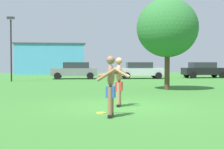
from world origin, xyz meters
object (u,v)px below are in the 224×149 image
object	(u,v)px
car_gray_mid_lot	(75,70)
player_with_cap	(110,83)
player_in_red	(119,80)
frisbee	(101,113)
car_black_far_end	(204,70)
tree_left_field	(167,28)
lamp_post	(11,41)
car_silver_near_post	(141,70)

from	to	relation	value
car_gray_mid_lot	player_with_cap	bearing A→B (deg)	-88.43
player_in_red	frisbee	xyz separation A→B (m)	(-0.79, -1.53, -0.91)
car_black_far_end	tree_left_field	world-z (taller)	tree_left_field
frisbee	lamp_post	bearing A→B (deg)	107.48
car_black_far_end	tree_left_field	bearing A→B (deg)	-120.29
car_gray_mid_lot	car_black_far_end	bearing A→B (deg)	1.72
frisbee	tree_left_field	bearing A→B (deg)	60.86
player_in_red	car_gray_mid_lot	bearing A→B (deg)	93.44
tree_left_field	player_in_red	bearing A→B (deg)	-119.53
player_with_cap	lamp_post	xyz separation A→B (m)	(-5.84, 18.62, 2.31)
player_in_red	car_silver_near_post	distance (m)	20.34
lamp_post	tree_left_field	world-z (taller)	lamp_post
car_silver_near_post	player_in_red	bearing A→B (deg)	-104.58
car_black_far_end	lamp_post	distance (m)	18.81
player_with_cap	frisbee	distance (m)	1.21
car_silver_near_post	car_black_far_end	size ratio (longest dim) A/B	1.02
player_in_red	car_black_far_end	bearing A→B (deg)	59.95
lamp_post	car_gray_mid_lot	bearing A→B (deg)	34.49
player_in_red	car_gray_mid_lot	size ratio (longest dim) A/B	0.40
car_gray_mid_lot	car_black_far_end	size ratio (longest dim) A/B	1.01
player_with_cap	lamp_post	distance (m)	19.65
car_black_far_end	player_with_cap	bearing A→B (deg)	-118.70
lamp_post	frisbee	bearing A→B (deg)	-72.52
player_with_cap	lamp_post	size ratio (longest dim) A/B	0.33
car_gray_mid_lot	tree_left_field	xyz separation A→B (m)	(4.99, -13.29, 2.69)
player_with_cap	frisbee	bearing A→B (deg)	105.69
player_in_red	frisbee	distance (m)	1.95
player_with_cap	tree_left_field	bearing A→B (deg)	63.84
player_with_cap	player_in_red	distance (m)	2.31
player_with_cap	car_silver_near_post	world-z (taller)	player_with_cap
lamp_post	player_in_red	bearing A→B (deg)	-68.56
tree_left_field	lamp_post	bearing A→B (deg)	136.53
player_in_red	car_black_far_end	distance (m)	23.54
player_in_red	car_black_far_end	size ratio (longest dim) A/B	0.40
car_black_far_end	lamp_post	bearing A→B (deg)	-167.66
player_with_cap	car_black_far_end	xyz separation A→B (m)	(12.38, 22.61, -0.15)
player_in_red	lamp_post	size ratio (longest dim) A/B	0.33
lamp_post	tree_left_field	bearing A→B (deg)	-43.47
car_gray_mid_lot	player_in_red	bearing A→B (deg)	-86.56
player_in_red	lamp_post	xyz separation A→B (m)	(-6.44, 16.39, 2.36)
lamp_post	car_black_far_end	bearing A→B (deg)	12.34
player_with_cap	car_black_far_end	distance (m)	25.78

